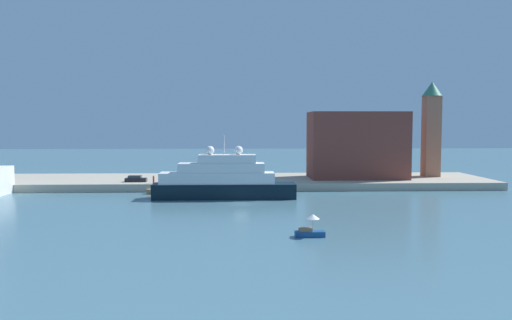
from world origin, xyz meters
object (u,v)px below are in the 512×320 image
object	(u,v)px
parked_car	(136,179)
mooring_bollard	(237,181)
small_motorboat	(310,228)
large_yacht	(222,181)
work_barge	(158,191)
bell_tower	(431,126)
person_figure	(154,180)
harbor_building	(357,145)

from	to	relation	value
parked_car	mooring_bollard	size ratio (longest dim) A/B	5.93
small_motorboat	large_yacht	bearing A→B (deg)	109.50
work_barge	mooring_bollard	world-z (taller)	mooring_bollard
parked_car	bell_tower	bearing A→B (deg)	7.66
large_yacht	person_figure	xyz separation A→B (m)	(-14.29, 10.69, -0.89)
parked_car	mooring_bollard	world-z (taller)	parked_car
large_yacht	work_barge	world-z (taller)	large_yacht
harbor_building	parked_car	size ratio (longest dim) A/B	4.78
work_barge	bell_tower	distance (m)	63.46
large_yacht	parked_car	size ratio (longest dim) A/B	5.89
small_motorboat	mooring_bollard	bearing A→B (deg)	101.79
small_motorboat	work_barge	world-z (taller)	small_motorboat
person_figure	mooring_bollard	world-z (taller)	person_figure
harbor_building	large_yacht	bearing A→B (deg)	-146.02
bell_tower	harbor_building	bearing A→B (deg)	-171.30
large_yacht	work_barge	distance (m)	14.61
work_barge	harbor_building	size ratio (longest dim) A/B	0.20
parked_car	person_figure	xyz separation A→B (m)	(4.21, -3.07, 0.19)
small_motorboat	work_barge	xyz separation A→B (m)	(-24.36, 39.33, -0.56)
work_barge	mooring_bollard	xyz separation A→B (m)	(15.40, 3.59, 1.50)
harbor_building	person_figure	xyz separation A→B (m)	(-43.77, -9.18, -6.62)
harbor_building	bell_tower	size ratio (longest dim) A/B	0.97
small_motorboat	parked_car	world-z (taller)	parked_car
person_figure	harbor_building	bearing A→B (deg)	11.85
large_yacht	work_barge	bearing A→B (deg)	152.78
small_motorboat	work_barge	bearing A→B (deg)	121.78
large_yacht	parked_car	world-z (taller)	large_yacht
small_motorboat	parked_car	distance (m)	55.43
small_motorboat	bell_tower	xyz separation A→B (m)	(35.68, 55.37, 12.29)
small_motorboat	bell_tower	size ratio (longest dim) A/B	0.17
small_motorboat	parked_car	bearing A→B (deg)	122.91
large_yacht	harbor_building	bearing A→B (deg)	33.98
small_motorboat	mooring_bollard	world-z (taller)	small_motorboat
work_barge	mooring_bollard	distance (m)	15.89
large_yacht	bell_tower	xyz separation A→B (m)	(47.28, 22.60, 10.08)
bell_tower	mooring_bollard	bearing A→B (deg)	-164.43
parked_car	person_figure	world-z (taller)	person_figure
mooring_bollard	parked_car	bearing A→B (deg)	170.34
person_figure	mooring_bollard	size ratio (longest dim) A/B	2.18
large_yacht	small_motorboat	bearing A→B (deg)	-70.50
small_motorboat	work_barge	distance (m)	46.27
work_barge	person_figure	size ratio (longest dim) A/B	2.61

